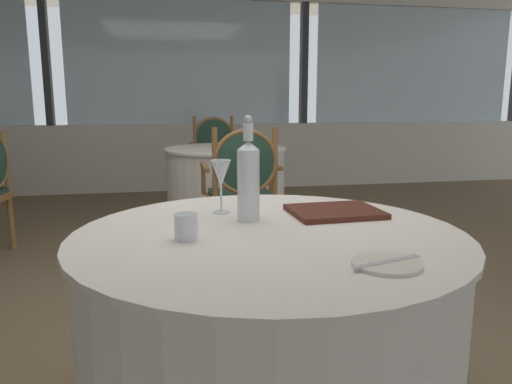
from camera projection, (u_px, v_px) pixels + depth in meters
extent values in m
plane|color=#756047|center=(223.00, 330.00, 2.49)|extent=(13.95, 13.95, 0.00)
cube|color=silver|center=(184.00, 157.00, 6.30)|extent=(10.11, 0.12, 0.85)
cube|color=silver|center=(181.00, 62.00, 6.09)|extent=(2.79, 0.02, 1.52)
cube|color=#333338|center=(46.00, 60.00, 5.78)|extent=(0.08, 0.14, 1.52)
cube|color=silver|center=(415.00, 66.00, 6.68)|extent=(2.79, 0.02, 1.52)
cube|color=#333338|center=(304.00, 64.00, 6.37)|extent=(0.08, 0.14, 1.52)
cylinder|color=white|center=(269.00, 235.00, 1.55)|extent=(1.25, 1.25, 0.02)
cylinder|color=white|center=(268.00, 344.00, 1.62)|extent=(1.21, 1.21, 0.72)
cylinder|color=silver|center=(387.00, 264.00, 1.24)|extent=(0.18, 0.18, 0.01)
cube|color=silver|center=(387.00, 262.00, 1.24)|extent=(0.21, 0.07, 0.00)
cylinder|color=white|center=(248.00, 185.00, 1.68)|extent=(0.08, 0.08, 0.25)
cone|color=white|center=(248.00, 145.00, 1.65)|extent=(0.08, 0.08, 0.03)
cylinder|color=white|center=(248.00, 132.00, 1.64)|extent=(0.03, 0.03, 0.06)
sphere|color=silver|center=(248.00, 119.00, 1.63)|extent=(0.03, 0.03, 0.03)
cylinder|color=white|center=(221.00, 212.00, 1.81)|extent=(0.06, 0.06, 0.00)
cylinder|color=white|center=(221.00, 199.00, 1.80)|extent=(0.01, 0.01, 0.09)
cone|color=white|center=(221.00, 173.00, 1.79)|extent=(0.08, 0.08, 0.10)
cylinder|color=white|center=(186.00, 227.00, 1.46)|extent=(0.07, 0.07, 0.08)
cube|color=#512319|center=(335.00, 212.00, 1.79)|extent=(0.33, 0.27, 0.02)
cylinder|color=white|center=(226.00, 149.00, 4.24)|extent=(1.06, 1.06, 0.02)
cylinder|color=white|center=(226.00, 191.00, 4.31)|extent=(1.03, 1.03, 0.72)
cube|color=olive|center=(216.00, 168.00, 5.13)|extent=(0.46, 0.46, 0.05)
cube|color=#284738|center=(216.00, 164.00, 5.12)|extent=(0.43, 0.43, 0.04)
cylinder|color=olive|center=(238.00, 193.00, 5.01)|extent=(0.04, 0.04, 0.43)
cylinder|color=olive|center=(199.00, 194.00, 4.94)|extent=(0.04, 0.04, 0.43)
cylinder|color=olive|center=(232.00, 186.00, 5.40)|extent=(0.04, 0.04, 0.43)
cylinder|color=olive|center=(196.00, 187.00, 5.33)|extent=(0.04, 0.04, 0.43)
cylinder|color=olive|center=(232.00, 139.00, 5.30)|extent=(0.04, 0.04, 0.51)
cylinder|color=olive|center=(195.00, 140.00, 5.23)|extent=(0.04, 0.04, 0.51)
ellipsoid|color=#284738|center=(213.00, 137.00, 5.28)|extent=(0.39, 0.05, 0.43)
torus|color=olive|center=(213.00, 137.00, 5.28)|extent=(0.44, 0.04, 0.44)
cube|color=olive|center=(240.00, 144.00, 5.11)|extent=(0.04, 0.37, 0.03)
cylinder|color=olive|center=(242.00, 156.00, 4.99)|extent=(0.03, 0.03, 0.22)
cube|color=olive|center=(191.00, 145.00, 5.02)|extent=(0.04, 0.37, 0.03)
cylinder|color=olive|center=(192.00, 157.00, 4.90)|extent=(0.03, 0.03, 0.22)
cube|color=olive|center=(241.00, 201.00, 3.45)|extent=(0.46, 0.46, 0.05)
cube|color=#284738|center=(241.00, 195.00, 3.44)|extent=(0.43, 0.43, 0.04)
cylinder|color=olive|center=(211.00, 228.00, 3.65)|extent=(0.04, 0.04, 0.43)
cylinder|color=olive|center=(263.00, 225.00, 3.72)|extent=(0.04, 0.04, 0.43)
cylinder|color=olive|center=(216.00, 243.00, 3.27)|extent=(0.04, 0.04, 0.43)
cylinder|color=olive|center=(274.00, 240.00, 3.34)|extent=(0.04, 0.04, 0.43)
cylinder|color=olive|center=(215.00, 166.00, 3.17)|extent=(0.04, 0.04, 0.50)
cylinder|color=olive|center=(275.00, 165.00, 3.24)|extent=(0.04, 0.04, 0.50)
ellipsoid|color=#284738|center=(246.00, 162.00, 3.19)|extent=(0.39, 0.05, 0.42)
torus|color=olive|center=(246.00, 162.00, 3.19)|extent=(0.44, 0.04, 0.44)
cube|color=olive|center=(205.00, 167.00, 3.38)|extent=(0.04, 0.37, 0.03)
cylinder|color=olive|center=(203.00, 179.00, 3.54)|extent=(0.03, 0.03, 0.22)
cube|color=olive|center=(275.00, 165.00, 3.47)|extent=(0.04, 0.37, 0.03)
cylinder|color=olive|center=(271.00, 178.00, 3.62)|extent=(0.03, 0.03, 0.22)
cylinder|color=olive|center=(12.00, 223.00, 3.81)|extent=(0.04, 0.04, 0.41)
cylinder|color=olive|center=(6.00, 161.00, 3.72)|extent=(0.04, 0.04, 0.47)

